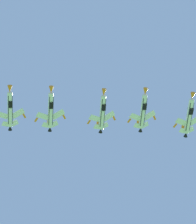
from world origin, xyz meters
TOP-DOWN VIEW (x-y plane):
  - fighter_jet_lead at (18.53, 67.64)m, footprint 9.85×15.77m
  - fighter_jet_left_wing at (4.09, 64.84)m, footprint 9.78×15.77m
  - fighter_jet_right_wing at (-9.19, 62.72)m, footprint 9.49×15.77m
  - fighter_jet_left_outer at (-25.24, 57.62)m, footprint 9.78×15.77m
  - fighter_jet_right_outer at (-38.22, 55.27)m, footprint 9.78×15.77m

SIDE VIEW (x-z plane):
  - fighter_jet_left_outer at x=-25.24m, z-range 138.63..143.60m
  - fighter_jet_lead at x=18.53m, z-range 138.79..143.68m
  - fighter_jet_right_outer at x=-38.22m, z-range 139.29..144.26m
  - fighter_jet_right_wing at x=-9.19m, z-range 141.63..146.86m
  - fighter_jet_left_wing at x=4.09m, z-range 141.96..146.92m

